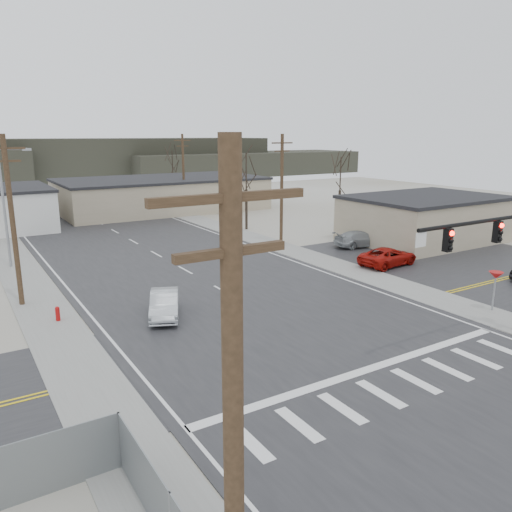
{
  "coord_description": "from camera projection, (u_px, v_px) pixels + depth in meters",
  "views": [
    {
      "loc": [
        -14.52,
        -19.48,
        9.97
      ],
      "look_at": [
        1.34,
        6.08,
        2.6
      ],
      "focal_mm": 35.0,
      "sensor_mm": 36.0,
      "label": 1
    }
  ],
  "objects": [
    {
      "name": "ground",
      "position": [
        296.0,
        331.0,
        25.89
      ],
      "size": [
        140.0,
        140.0,
        0.0
      ],
      "primitive_type": "plane",
      "color": "beige",
      "rests_on": "ground"
    },
    {
      "name": "main_road",
      "position": [
        180.0,
        267.0,
        38.26
      ],
      "size": [
        18.0,
        110.0,
        0.05
      ],
      "primitive_type": "cube",
      "color": "#242426",
      "rests_on": "ground"
    },
    {
      "name": "cross_road",
      "position": [
        296.0,
        331.0,
        25.88
      ],
      "size": [
        90.0,
        10.0,
        0.04
      ],
      "primitive_type": "cube",
      "color": "#242426",
      "rests_on": "ground"
    },
    {
      "name": "parking_lot",
      "position": [
        449.0,
        258.0,
        41.08
      ],
      "size": [
        18.0,
        20.0,
        0.03
      ],
      "primitive_type": "cube",
      "color": "#242426",
      "rests_on": "ground"
    },
    {
      "name": "sidewalk_left",
      "position": [
        20.0,
        272.0,
        36.95
      ],
      "size": [
        3.0,
        90.0,
        0.06
      ],
      "primitive_type": "cube",
      "color": "gray",
      "rests_on": "ground"
    },
    {
      "name": "sidewalk_right",
      "position": [
        261.0,
        241.0,
        47.81
      ],
      "size": [
        3.0,
        90.0,
        0.06
      ],
      "primitive_type": "cube",
      "color": "gray",
      "rests_on": "ground"
    },
    {
      "name": "traffic_signal_mast",
      "position": [
        509.0,
        249.0,
        23.7
      ],
      "size": [
        8.95,
        0.43,
        7.2
      ],
      "color": "black",
      "rests_on": "ground"
    },
    {
      "name": "fire_hydrant",
      "position": [
        58.0,
        314.0,
        27.16
      ],
      "size": [
        0.24,
        0.24,
        0.87
      ],
      "color": "#A50C0C",
      "rests_on": "ground"
    },
    {
      "name": "yield_sign",
      "position": [
        496.0,
        277.0,
        28.4
      ],
      "size": [
        0.8,
        0.8,
        2.35
      ],
      "color": "gray",
      "rests_on": "ground"
    },
    {
      "name": "building_right_far",
      "position": [
        162.0,
        194.0,
        66.81
      ],
      "size": [
        26.3,
        14.3,
        4.3
      ],
      "color": "tan",
      "rests_on": "ground"
    },
    {
      "name": "building_lot",
      "position": [
        425.0,
        218.0,
        47.57
      ],
      "size": [
        14.3,
        10.3,
        4.3
      ],
      "color": "tan",
      "rests_on": "ground"
    },
    {
      "name": "upole_left_a",
      "position": [
        234.0,
        472.0,
        7.2
      ],
      "size": [
        2.2,
        0.3,
        10.0
      ],
      "color": "#4B3522",
      "rests_on": "ground"
    },
    {
      "name": "upole_left_b",
      "position": [
        12.0,
        219.0,
        28.66
      ],
      "size": [
        2.2,
        0.3,
        10.0
      ],
      "color": "#4B3522",
      "rests_on": "ground"
    },
    {
      "name": "upole_right_a",
      "position": [
        282.0,
        188.0,
        45.39
      ],
      "size": [
        2.2,
        0.3,
        10.0
      ],
      "color": "#4B3522",
      "rests_on": "ground"
    },
    {
      "name": "upole_right_b",
      "position": [
        183.0,
        172.0,
        63.54
      ],
      "size": [
        2.2,
        0.3,
        10.0
      ],
      "color": "#4B3522",
      "rests_on": "ground"
    },
    {
      "name": "streetlight_main",
      "position": [
        6.0,
        201.0,
        37.3
      ],
      "size": [
        2.4,
        0.25,
        9.0
      ],
      "color": "gray",
      "rests_on": "ground"
    },
    {
      "name": "tree_right_mid",
      "position": [
        246.0,
        174.0,
        52.33
      ],
      "size": [
        3.74,
        3.74,
        8.33
      ],
      "color": "#30251D",
      "rests_on": "ground"
    },
    {
      "name": "tree_right_far",
      "position": [
        172.0,
        164.0,
        75.15
      ],
      "size": [
        3.52,
        3.52,
        7.84
      ],
      "color": "#30251D",
      "rests_on": "ground"
    },
    {
      "name": "tree_lot",
      "position": [
        340.0,
        176.0,
        53.98
      ],
      "size": [
        3.52,
        3.52,
        7.84
      ],
      "color": "#30251D",
      "rests_on": "ground"
    },
    {
      "name": "hill_center",
      "position": [
        96.0,
        159.0,
        111.72
      ],
      "size": [
        80.0,
        18.0,
        9.0
      ],
      "primitive_type": "cube",
      "color": "#333026",
      "rests_on": "ground"
    },
    {
      "name": "hill_right",
      "position": [
        244.0,
        164.0,
        125.11
      ],
      "size": [
        60.0,
        18.0,
        5.5
      ],
      "primitive_type": "cube",
      "color": "#333026",
      "rests_on": "ground"
    },
    {
      "name": "sedan_crossing",
      "position": [
        164.0,
        304.0,
        27.81
      ],
      "size": [
        3.12,
        4.58,
        1.43
      ],
      "primitive_type": "imported",
      "rotation": [
        0.0,
        0.0,
        -0.41
      ],
      "color": "#9EA3A8",
      "rests_on": "main_road"
    },
    {
      "name": "car_far_a",
      "position": [
        77.0,
        203.0,
        68.03
      ],
      "size": [
        4.09,
        6.04,
        1.62
      ],
      "primitive_type": "imported",
      "rotation": [
        0.0,
        0.0,
        2.79
      ],
      "color": "black",
      "rests_on": "main_road"
    },
    {
      "name": "car_far_b",
      "position": [
        40.0,
        195.0,
        78.18
      ],
      "size": [
        3.07,
        4.22,
        1.34
      ],
      "primitive_type": "imported",
      "rotation": [
        0.0,
        0.0,
        0.43
      ],
      "color": "black",
      "rests_on": "main_road"
    },
    {
      "name": "car_parked_red",
      "position": [
        388.0,
        257.0,
        38.61
      ],
      "size": [
        5.28,
        2.83,
        1.41
      ],
      "primitive_type": "imported",
      "rotation": [
        0.0,
        0.0,
        1.67
      ],
      "color": "#9D0E08",
      "rests_on": "parking_lot"
    },
    {
      "name": "car_parked_dark_b",
      "position": [
        422.0,
        236.0,
        46.05
      ],
      "size": [
        4.53,
        1.62,
        1.49
      ],
      "primitive_type": "imported",
      "rotation": [
        0.0,
        0.0,
        1.56
      ],
      "color": "black",
      "rests_on": "parking_lot"
    },
    {
      "name": "car_parked_silver",
      "position": [
        360.0,
        239.0,
        45.02
      ],
      "size": [
        5.22,
        2.79,
        1.44
      ],
      "primitive_type": "imported",
      "rotation": [
        0.0,
        0.0,
        1.41
      ],
      "color": "gray",
      "rests_on": "parking_lot"
    }
  ]
}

